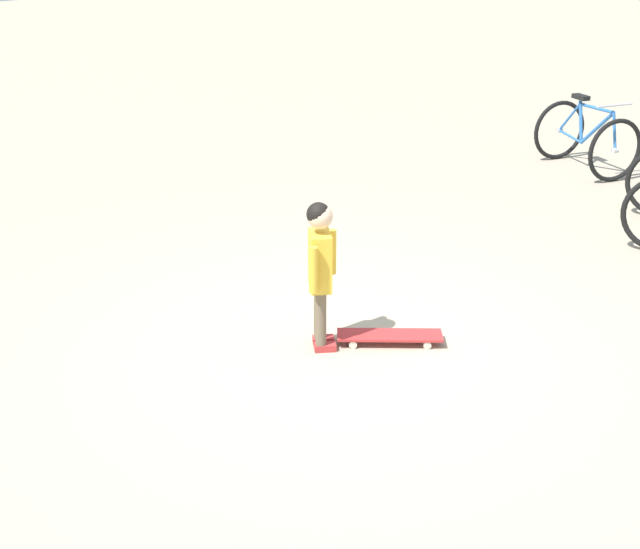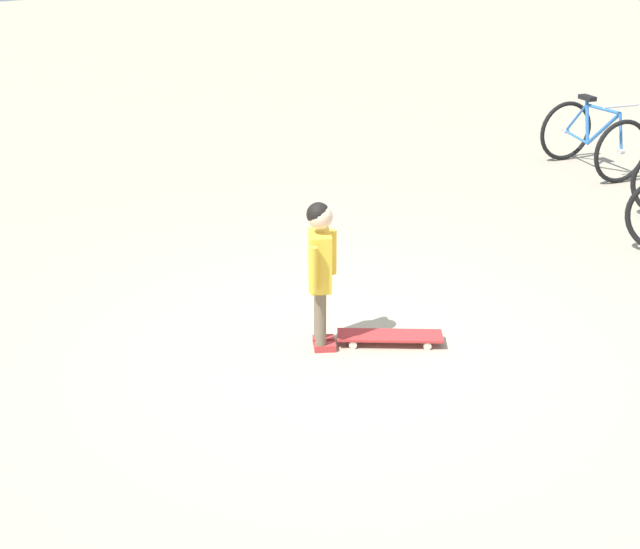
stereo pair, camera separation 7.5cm
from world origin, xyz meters
The scene contains 4 objects.
ground_plane centered at (0.00, 0.00, 0.00)m, with size 50.00×50.00×0.00m, color tan.
child_person centered at (0.15, -0.07, 0.66)m, with size 0.36×0.28×1.06m.
skateboard centered at (-0.26, 0.20, 0.06)m, with size 0.69×0.62×0.07m.
bicycle_near centered at (-5.03, -1.64, 0.38)m, with size 0.99×1.23×0.85m.
Camera 2 is at (3.52, 4.27, 2.86)m, focal length 49.52 mm.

